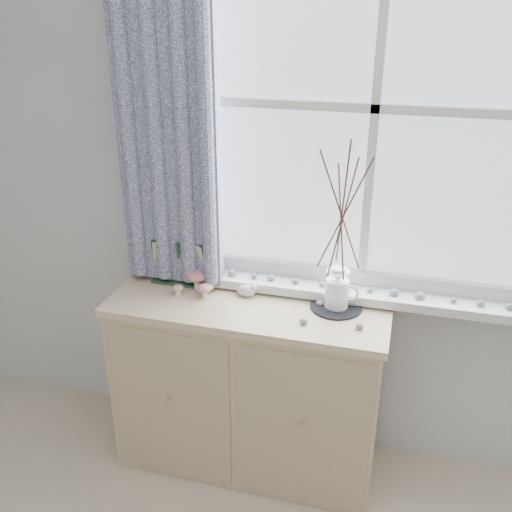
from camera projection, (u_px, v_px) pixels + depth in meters
The scene contains 8 objects.
sideboard at pixel (248, 386), 2.59m from camera, with size 1.20×0.45×0.85m.
botanical_book at pixel (179, 263), 2.54m from camera, with size 0.31×0.13×0.22m, color #1F412C, non-canonical shape.
toadstool_cluster at pixel (196, 281), 2.51m from camera, with size 0.18×0.15×0.09m.
wooden_eggs at pixel (207, 282), 2.55m from camera, with size 0.09×0.11×0.06m.
songbird_figurine at pixel (246, 290), 2.47m from camera, with size 0.11×0.05×0.06m, color white, non-canonical shape.
crocheted_doily at pixel (336, 307), 2.39m from camera, with size 0.22×0.22×0.01m, color black.
twig_pitcher at pixel (342, 211), 2.21m from camera, with size 0.32×0.32×0.75m.
sideboard_pebbles at pixel (327, 317), 2.30m from camera, with size 0.25×0.19×0.02m.
Camera 1 is at (0.45, -0.28, 2.03)m, focal length 40.00 mm.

